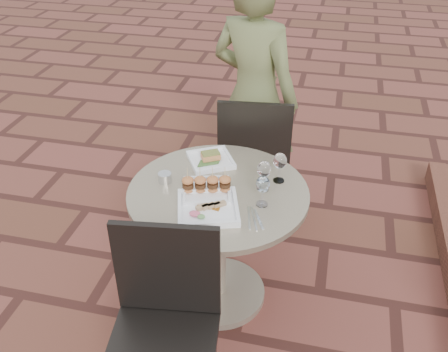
% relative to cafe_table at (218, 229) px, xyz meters
% --- Properties ---
extents(ground, '(60.00, 60.00, 0.00)m').
position_rel_cafe_table_xyz_m(ground, '(-0.27, -0.26, -0.48)').
color(ground, brown).
rests_on(ground, ground).
extents(cafe_table, '(0.90, 0.90, 0.73)m').
position_rel_cafe_table_xyz_m(cafe_table, '(0.00, 0.00, 0.00)').
color(cafe_table, gray).
rests_on(cafe_table, ground).
extents(chair_far, '(0.49, 0.49, 0.93)m').
position_rel_cafe_table_xyz_m(chair_far, '(0.06, 0.72, 0.07)').
color(chair_far, black).
rests_on(chair_far, ground).
extents(chair_near, '(0.50, 0.50, 0.93)m').
position_rel_cafe_table_xyz_m(chair_near, '(-0.07, -0.65, 0.07)').
color(chair_near, black).
rests_on(chair_near, ground).
extents(diner, '(0.71, 0.59, 1.65)m').
position_rel_cafe_table_xyz_m(diner, '(0.01, 0.90, 0.34)').
color(diner, '#606638').
rests_on(diner, ground).
extents(plate_salmon, '(0.30, 0.30, 0.06)m').
position_rel_cafe_table_xyz_m(plate_salmon, '(-0.10, 0.25, 0.26)').
color(plate_salmon, white).
rests_on(plate_salmon, cafe_table).
extents(plate_sliders, '(0.28, 0.28, 0.15)m').
position_rel_cafe_table_xyz_m(plate_sliders, '(-0.05, -0.04, 0.28)').
color(plate_sliders, white).
rests_on(plate_sliders, cafe_table).
extents(plate_tuna, '(0.35, 0.35, 0.03)m').
position_rel_cafe_table_xyz_m(plate_tuna, '(-0.01, -0.17, 0.26)').
color(plate_tuna, white).
rests_on(plate_tuna, cafe_table).
extents(wine_glass_right, '(0.07, 0.07, 0.16)m').
position_rel_cafe_table_xyz_m(wine_glass_right, '(0.23, -0.06, 0.36)').
color(wine_glass_right, white).
rests_on(wine_glass_right, cafe_table).
extents(wine_glass_mid, '(0.07, 0.07, 0.16)m').
position_rel_cafe_table_xyz_m(wine_glass_mid, '(0.22, 0.06, 0.36)').
color(wine_glass_mid, white).
rests_on(wine_glass_mid, cafe_table).
extents(wine_glass_far, '(0.07, 0.07, 0.16)m').
position_rel_cafe_table_xyz_m(wine_glass_far, '(0.28, 0.15, 0.36)').
color(wine_glass_far, white).
rests_on(wine_glass_far, cafe_table).
extents(steel_ramekin, '(0.08, 0.08, 0.05)m').
position_rel_cafe_table_xyz_m(steel_ramekin, '(-0.28, 0.01, 0.27)').
color(steel_ramekin, silver).
rests_on(steel_ramekin, cafe_table).
extents(cutlery_set, '(0.14, 0.19, 0.00)m').
position_rel_cafe_table_xyz_m(cutlery_set, '(0.21, -0.18, 0.25)').
color(cutlery_set, silver).
rests_on(cutlery_set, cafe_table).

